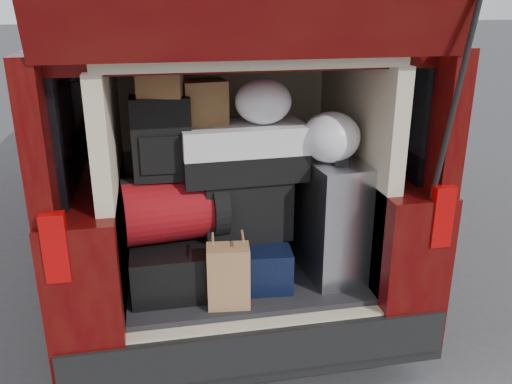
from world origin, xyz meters
TOP-DOWN VIEW (x-y plane):
  - ground at (0.00, 0.00)m, footprint 80.00×80.00m
  - minivan at (0.00, 1.86)m, footprint 1.90×5.35m
  - load_floor at (0.00, 0.28)m, footprint 1.24×1.05m
  - black_hardshell at (-0.37, 0.17)m, footprint 0.45×0.61m
  - navy_hardshell at (0.03, 0.14)m, footprint 0.45×0.54m
  - silver_roller at (0.47, 0.08)m, footprint 0.31×0.45m
  - kraft_bag at (-0.12, -0.15)m, footprint 0.22×0.15m
  - red_duffel at (-0.36, 0.16)m, footprint 0.54×0.39m
  - black_soft_case at (0.02, 0.18)m, footprint 0.47×0.29m
  - backpack at (-0.40, 0.17)m, footprint 0.29×0.18m
  - twotone_duffel at (0.01, 0.19)m, footprint 0.64×0.35m
  - grocery_sack_lower at (-0.39, 0.17)m, footprint 0.24×0.21m
  - grocery_sack_upper at (-0.18, 0.24)m, footprint 0.24×0.21m
  - plastic_bag_center at (0.11, 0.17)m, footprint 0.29×0.27m
  - plastic_bag_right at (0.44, 0.07)m, footprint 0.33×0.31m

SIDE VIEW (x-z plane):
  - ground at x=0.00m, z-range 0.00..0.00m
  - load_floor at x=0.00m, z-range 0.00..0.55m
  - navy_hardshell at x=0.03m, z-range 0.55..0.77m
  - black_hardshell at x=-0.37m, z-range 0.55..0.79m
  - kraft_bag at x=-0.12m, z-range 0.55..0.87m
  - silver_roller at x=0.47m, z-range 0.55..1.19m
  - minivan at x=0.00m, z-range -0.47..2.29m
  - black_soft_case at x=0.02m, z-range 0.77..1.10m
  - red_duffel at x=-0.36m, z-range 0.79..1.13m
  - twotone_duffel at x=0.01m, z-range 1.10..1.38m
  - plastic_bag_right at x=0.44m, z-range 1.19..1.45m
  - backpack at x=-0.40m, z-range 1.13..1.54m
  - grocery_sack_upper at x=-0.18m, z-range 1.38..1.60m
  - plastic_bag_center at x=0.11m, z-range 1.38..1.61m
  - grocery_sack_lower at x=-0.39m, z-range 1.54..1.72m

